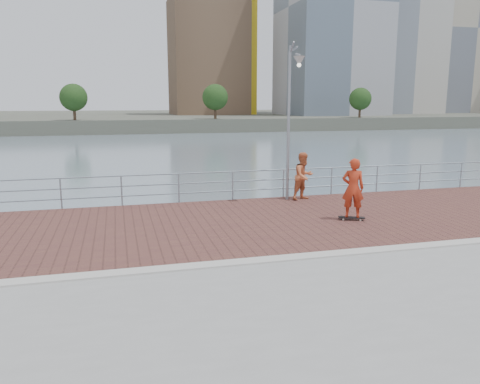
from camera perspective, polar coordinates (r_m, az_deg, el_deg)
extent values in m
plane|color=slate|center=(11.95, 2.57, -17.57)|extent=(400.00, 400.00, 0.00)
cube|color=brown|center=(14.46, -1.62, -3.85)|extent=(40.00, 6.80, 0.02)
cube|color=#B7B5AD|center=(11.13, 2.66, -8.34)|extent=(40.00, 0.40, 0.06)
cube|color=#4C5142|center=(132.63, -13.57, 8.75)|extent=(320.00, 95.00, 2.50)
cylinder|color=#8C9EA8|center=(17.41, -20.99, -0.21)|extent=(0.06, 0.06, 1.10)
cylinder|color=#8C9EA8|center=(17.30, -14.23, 0.11)|extent=(0.06, 0.06, 1.10)
cylinder|color=#8C9EA8|center=(17.44, -7.48, 0.44)|extent=(0.06, 0.06, 1.10)
cylinder|color=#8C9EA8|center=(17.81, -0.91, 0.75)|extent=(0.06, 0.06, 1.10)
cylinder|color=#8C9EA8|center=(18.40, 5.30, 1.04)|extent=(0.06, 0.06, 1.10)
cylinder|color=#8C9EA8|center=(19.19, 11.07, 1.29)|extent=(0.06, 0.06, 1.10)
cylinder|color=#8C9EA8|center=(20.17, 16.34, 1.51)|extent=(0.06, 0.06, 1.10)
cylinder|color=#8C9EA8|center=(21.29, 21.08, 1.70)|extent=(0.06, 0.06, 1.10)
cylinder|color=#8C9EA8|center=(22.55, 25.32, 1.86)|extent=(0.06, 0.06, 1.10)
cylinder|color=#8C9EA8|center=(17.50, -4.19, 2.37)|extent=(39.00, 0.05, 0.05)
cylinder|color=#8C9EA8|center=(17.56, -4.17, 1.16)|extent=(39.00, 0.05, 0.05)
cylinder|color=#8C9EA8|center=(17.63, -4.15, 0.00)|extent=(39.00, 0.05, 0.05)
cylinder|color=gray|center=(17.67, 5.92, 7.80)|extent=(0.11, 0.11, 5.50)
cylinder|color=gray|center=(17.31, 6.67, 16.83)|extent=(0.07, 0.92, 0.07)
cone|color=#B2B2AD|center=(16.87, 7.24, 16.34)|extent=(0.40, 0.40, 0.32)
cube|color=black|center=(15.23, 13.45, -3.04)|extent=(0.84, 0.51, 0.03)
cylinder|color=beige|center=(15.15, 12.48, -3.26)|extent=(0.07, 0.06, 0.06)
cylinder|color=beige|center=(15.20, 14.46, -3.30)|extent=(0.07, 0.06, 0.06)
cylinder|color=beige|center=(15.29, 12.43, -3.13)|extent=(0.07, 0.06, 0.06)
cylinder|color=beige|center=(15.35, 14.39, -3.17)|extent=(0.07, 0.06, 0.06)
imported|color=#B73018|center=(15.04, 13.61, 0.46)|extent=(0.81, 0.68, 1.88)
imported|color=#D26B3D|center=(17.91, 7.76, 1.93)|extent=(1.07, 0.96, 1.81)
cube|color=gold|center=(120.72, 1.51, 21.37)|extent=(2.00, 2.00, 50.00)
cube|color=brown|center=(122.73, -4.00, 16.13)|extent=(18.00, 18.00, 28.57)
cube|color=#9E9EA3|center=(121.47, 11.14, 21.05)|extent=(22.00, 22.00, 49.74)
cube|color=#ADA38E|center=(160.21, 24.32, 17.23)|extent=(24.00, 22.00, 46.51)
cylinder|color=#473323|center=(87.29, -19.55, 9.45)|extent=(0.50, 0.50, 3.65)
sphere|color=#193814|center=(87.28, -19.64, 10.81)|extent=(4.69, 4.69, 4.69)
cylinder|color=#473323|center=(88.90, -3.04, 10.09)|extent=(0.50, 0.50, 3.74)
sphere|color=#193814|center=(88.89, -3.05, 11.47)|extent=(4.80, 4.80, 4.80)
cylinder|color=#473323|center=(99.47, 14.39, 9.79)|extent=(0.50, 0.50, 3.48)
sphere|color=#193814|center=(99.46, 14.45, 10.94)|extent=(4.48, 4.48, 4.48)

